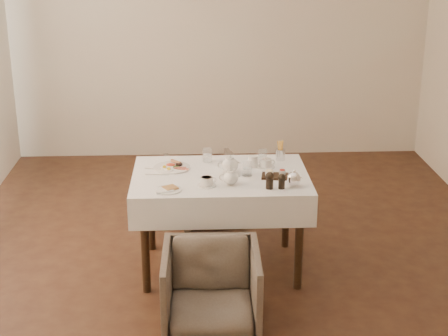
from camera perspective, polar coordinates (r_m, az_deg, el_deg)
table at (r=5.03m, az=-0.31°, el=-1.79°), size 1.28×0.88×0.75m
armchair_near at (r=4.41m, az=-1.06°, el=-10.17°), size 0.62×0.64×0.57m
armchair_far at (r=6.02m, az=-1.55°, el=-1.74°), size 0.74×0.75×0.57m
breakfast_plate at (r=5.13m, az=-4.34°, el=0.09°), size 0.27×0.27×0.03m
side_plate at (r=4.70m, az=-4.71°, el=-1.80°), size 0.19×0.18×0.02m
teapot_centre at (r=5.01m, az=0.48°, el=0.36°), size 0.19×0.16×0.14m
teapot_front at (r=4.77m, az=0.55°, el=-0.72°), size 0.15×0.12×0.12m
creamer at (r=5.13m, az=2.43°, el=0.55°), size 0.08×0.08×0.08m
teacup_near at (r=4.76m, az=-1.45°, el=-1.17°), size 0.13×0.13×0.07m
teacup_far at (r=5.13m, az=3.48°, el=0.37°), size 0.14×0.14×0.07m
glass_left at (r=5.24m, az=-1.39°, el=1.08°), size 0.09×0.09×0.10m
glass_mid at (r=4.96m, az=1.95°, el=-0.06°), size 0.09×0.09×0.10m
glass_right at (r=5.25m, az=3.22°, el=1.02°), size 0.09×0.09×0.10m
condiment_board at (r=4.94m, az=4.25°, el=-0.59°), size 0.21×0.15×0.05m
pepper_mill_left at (r=4.71m, az=3.81°, el=-1.02°), size 0.08×0.08×0.12m
pepper_mill_right at (r=4.72m, az=4.81°, el=-1.10°), size 0.07×0.07×0.11m
silver_pot at (r=4.77m, az=5.81°, el=-0.81°), size 0.14×0.13×0.13m
fries_cup at (r=5.30m, az=4.72°, el=1.38°), size 0.07×0.07×0.15m
cutlery_fork at (r=5.11m, az=-5.56°, el=-0.12°), size 0.19×0.07×0.00m
cutlery_knife at (r=5.00m, az=-5.60°, el=-0.55°), size 0.17×0.03×0.00m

